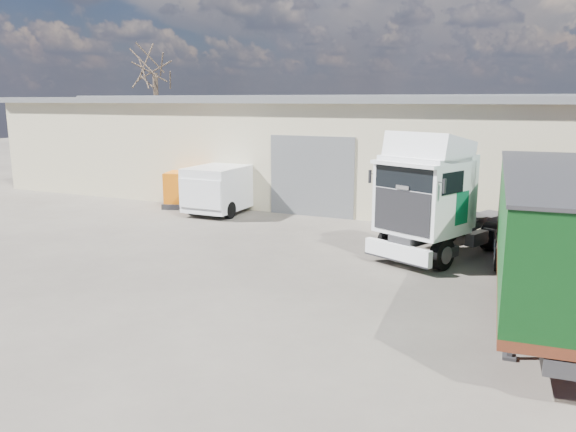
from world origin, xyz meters
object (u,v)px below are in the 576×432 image
at_px(box_trailer, 547,225).
at_px(bare_tree, 154,60).
at_px(panel_van, 228,187).
at_px(orange_skip, 194,192).
at_px(tractor_unit, 437,205).

bearing_deg(box_trailer, bare_tree, 140.34).
height_order(panel_van, orange_skip, panel_van).
relative_size(tractor_unit, panel_van, 1.23).
height_order(box_trailer, orange_skip, box_trailer).
bearing_deg(panel_van, box_trailer, -29.48).
distance_m(tractor_unit, box_trailer, 4.91).
xyz_separation_m(bare_tree, panel_van, (11.93, -10.43, -6.79)).
distance_m(panel_van, orange_skip, 1.97).
xyz_separation_m(tractor_unit, panel_van, (-10.37, 4.12, -0.64)).
xyz_separation_m(tractor_unit, box_trailer, (3.30, -3.62, 0.37)).
bearing_deg(tractor_unit, box_trailer, -24.06).
bearing_deg(orange_skip, panel_van, -16.72).
xyz_separation_m(bare_tree, box_trailer, (25.60, -18.17, -5.79)).
relative_size(tractor_unit, box_trailer, 0.62).
xyz_separation_m(box_trailer, orange_skip, (-15.60, 7.72, -1.38)).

